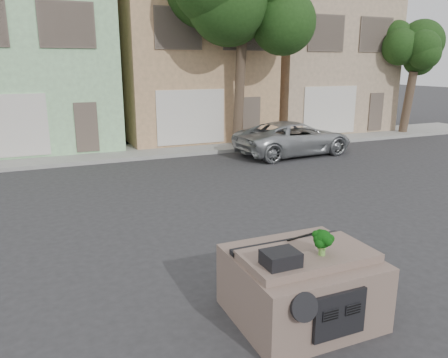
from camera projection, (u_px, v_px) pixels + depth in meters
ground_plane at (222, 244)px, 9.36m from camera, size 120.00×120.00×0.00m
sidewalk at (126, 152)px, 18.66m from camera, size 40.00×3.00×0.15m
townhouse_mint at (27, 63)px, 19.92m from camera, size 7.20×8.20×7.55m
townhouse_tan at (184, 63)px, 22.80m from camera, size 7.20×8.20×7.55m
townhouse_beige at (305, 63)px, 25.67m from camera, size 7.20×8.20×7.55m
silver_pickup at (293, 155)px, 18.59m from camera, size 5.28×2.75×1.42m
tree_near at (240, 52)px, 18.89m from camera, size 4.40×4.00×8.50m
tree_far at (410, 78)px, 23.03m from camera, size 3.20×3.00×6.00m
car_dashboard at (301, 283)px, 6.55m from camera, size 2.00×1.80×1.12m
instrument_hump at (281, 258)px, 5.85m from camera, size 0.48×0.38×0.20m
wiper_arm at (304, 236)px, 6.85m from camera, size 0.69×0.15×0.02m
broccoli at (322, 242)px, 6.14m from camera, size 0.44×0.44×0.38m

